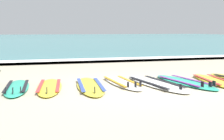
% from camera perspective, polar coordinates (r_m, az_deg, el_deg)
% --- Properties ---
extents(ground_plane, '(80.00, 80.00, 0.00)m').
position_cam_1_polar(ground_plane, '(6.58, 5.63, -3.38)').
color(ground_plane, '#B7AD93').
extents(sea, '(80.00, 60.00, 0.10)m').
position_cam_1_polar(sea, '(41.13, -12.17, 5.83)').
color(sea, teal).
rests_on(sea, ground).
extents(wave_foam_strip, '(80.00, 0.82, 0.11)m').
position_cam_1_polar(wave_foam_strip, '(11.75, -3.86, 1.79)').
color(wave_foam_strip, white).
rests_on(wave_foam_strip, ground).
extents(surfboard_2, '(0.59, 2.00, 0.18)m').
position_cam_1_polar(surfboard_2, '(6.71, -17.55, -3.17)').
color(surfboard_2, '#2DB793').
rests_on(surfboard_2, ground).
extents(surfboard_3, '(0.76, 2.11, 0.18)m').
position_cam_1_polar(surfboard_3, '(6.62, -11.73, -3.13)').
color(surfboard_3, yellow).
rests_on(surfboard_3, ground).
extents(surfboard_4, '(0.77, 2.30, 0.18)m').
position_cam_1_polar(surfboard_4, '(6.60, -4.16, -3.01)').
color(surfboard_4, yellow).
rests_on(surfboard_4, ground).
extents(surfboard_5, '(0.64, 2.07, 0.18)m').
position_cam_1_polar(surfboard_5, '(7.00, 1.86, -2.38)').
color(surfboard_5, white).
rests_on(surfboard_5, ground).
extents(surfboard_6, '(0.92, 2.48, 0.18)m').
position_cam_1_polar(surfboard_6, '(6.95, 8.28, -2.53)').
color(surfboard_6, white).
rests_on(surfboard_6, ground).
extents(surfboard_7, '(0.85, 2.29, 0.18)m').
position_cam_1_polar(surfboard_7, '(7.28, 13.54, -2.19)').
color(surfboard_7, '#2DB793').
rests_on(surfboard_7, ground).
extents(surfboard_8, '(0.84, 2.16, 0.18)m').
position_cam_1_polar(surfboard_8, '(7.64, 18.62, -1.93)').
color(surfboard_8, yellow).
rests_on(surfboard_8, ground).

